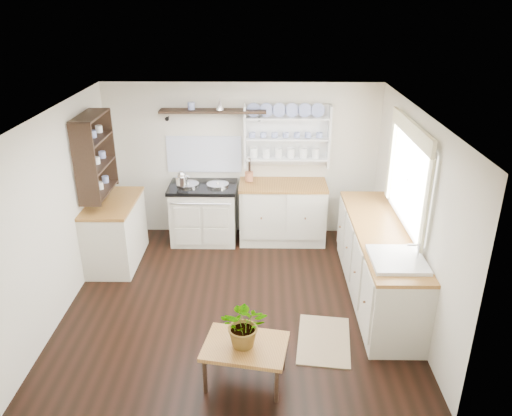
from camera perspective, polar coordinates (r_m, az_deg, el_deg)
The scene contains 19 objects.
floor at distance 6.23m, azimuth -2.16°, elevation -10.24°, with size 4.00×3.80×0.01m, color black.
wall_back at distance 7.44m, azimuth -1.57°, elevation 5.43°, with size 4.00×0.02×2.30m, color beige.
wall_right at distance 5.91m, azimuth 17.42°, elevation -0.62°, with size 0.02×3.80×2.30m, color beige.
wall_left at distance 6.11m, azimuth -21.41°, elevation -0.38°, with size 0.02×3.80×2.30m, color beige.
ceiling at distance 5.31m, azimuth -2.54°, elevation 10.89°, with size 4.00×3.80×0.01m, color white.
window at distance 5.88m, azimuth 17.05°, elevation 3.67°, with size 0.08×1.55×1.22m.
aga_cooker at distance 7.43m, azimuth -5.96°, elevation -0.52°, with size 0.98×0.68×0.91m.
back_cabinets at distance 7.41m, azimuth 3.04°, elevation -0.39°, with size 1.27×0.63×0.90m.
right_cabinets at distance 6.22m, azimuth 13.75°, elevation -6.05°, with size 0.62×2.43×0.90m.
belfast_sink at distance 5.42m, azimuth 15.73°, elevation -6.80°, with size 0.55×0.60×0.45m.
left_cabinets at distance 7.06m, azimuth -15.78°, elevation -2.57°, with size 0.62×1.13×0.90m.
plate_rack at distance 7.29m, azimuth 3.54°, elevation 8.34°, with size 1.20×0.22×0.90m.
high_shelf at distance 7.15m, azimuth -4.94°, elevation 10.91°, with size 1.50×0.29×0.16m.
left_shelving at distance 6.71m, azimuth -17.94°, elevation 5.84°, with size 0.28×0.80×1.05m, color black.
kettle at distance 7.14m, azimuth -8.50°, elevation 3.39°, with size 0.17×0.17×0.20m, color silver, non-canonical shape.
utensil_crock at distance 7.29m, azimuth -0.81°, elevation 3.63°, with size 0.12×0.12×0.14m, color #9B5A38.
center_table at distance 4.87m, azimuth -1.24°, elevation -15.77°, with size 0.85×0.68×0.42m.
potted_plant at distance 4.70m, azimuth -1.27°, elevation -13.11°, with size 0.42×0.37×0.47m, color #3F7233.
floor_rug at distance 5.60m, azimuth 7.76°, elevation -14.75°, with size 0.55×0.85×0.02m, color #80654B.
Camera 1 is at (0.31, -5.17, 3.46)m, focal length 35.00 mm.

